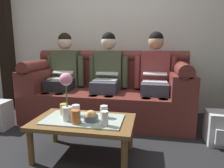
% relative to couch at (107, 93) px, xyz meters
% --- Properties ---
extents(ground_plane, '(14.00, 14.00, 0.00)m').
position_rel_couch_xyz_m(ground_plane, '(0.00, -1.17, -0.37)').
color(ground_plane, black).
extents(back_wall_patterned, '(6.00, 0.12, 2.90)m').
position_rel_couch_xyz_m(back_wall_patterned, '(0.00, 0.53, 1.08)').
color(back_wall_patterned, silver).
rests_on(back_wall_patterned, ground_plane).
extents(timber_pillar, '(0.20, 0.20, 2.90)m').
position_rel_couch_xyz_m(timber_pillar, '(-1.87, 0.41, 1.08)').
color(timber_pillar, black).
rests_on(timber_pillar, ground_plane).
extents(couch, '(2.23, 0.88, 0.96)m').
position_rel_couch_xyz_m(couch, '(0.00, 0.00, 0.00)').
color(couch, maroon).
rests_on(couch, ground_plane).
extents(person_left, '(0.56, 0.67, 1.22)m').
position_rel_couch_xyz_m(person_left, '(-0.65, -0.00, 0.29)').
color(person_left, '#232326').
rests_on(person_left, ground_plane).
extents(person_middle, '(0.56, 0.67, 1.22)m').
position_rel_couch_xyz_m(person_middle, '(0.00, -0.00, 0.29)').
color(person_middle, '#383D4C').
rests_on(person_middle, ground_plane).
extents(person_right, '(0.56, 0.67, 1.22)m').
position_rel_couch_xyz_m(person_right, '(0.65, -0.00, 0.29)').
color(person_right, '#383D4C').
rests_on(person_right, ground_plane).
extents(coffee_table, '(0.93, 0.55, 0.37)m').
position_rel_couch_xyz_m(coffee_table, '(0.00, -1.05, -0.06)').
color(coffee_table, brown).
rests_on(coffee_table, ground_plane).
extents(flower_vase, '(0.11, 0.11, 0.43)m').
position_rel_couch_xyz_m(flower_vase, '(-0.13, -1.12, 0.24)').
color(flower_vase, silver).
rests_on(flower_vase, coffee_table).
extents(snack_bowl, '(0.13, 0.13, 0.11)m').
position_rel_couch_xyz_m(snack_bowl, '(0.08, -1.09, 0.04)').
color(snack_bowl, '#4C5666').
rests_on(snack_bowl, coffee_table).
extents(cup_near_left, '(0.07, 0.07, 0.11)m').
position_rel_couch_xyz_m(cup_near_left, '(0.18, -0.98, 0.06)').
color(cup_near_left, silver).
rests_on(cup_near_left, coffee_table).
extents(cup_near_right, '(0.08, 0.08, 0.11)m').
position_rel_couch_xyz_m(cup_near_right, '(-0.22, -0.98, 0.05)').
color(cup_near_right, gold).
rests_on(cup_near_right, coffee_table).
extents(cup_far_center, '(0.08, 0.08, 0.12)m').
position_rel_couch_xyz_m(cup_far_center, '(-0.03, -1.17, 0.06)').
color(cup_far_center, '#B26633').
rests_on(cup_far_center, coffee_table).
extents(cup_far_left, '(0.08, 0.08, 0.11)m').
position_rel_couch_xyz_m(cup_far_left, '(-0.10, -0.99, 0.05)').
color(cup_far_left, silver).
rests_on(cup_far_left, coffee_table).
extents(cup_far_right, '(0.06, 0.06, 0.13)m').
position_rel_couch_xyz_m(cup_far_right, '(0.23, -1.18, 0.06)').
color(cup_far_right, white).
rests_on(cup_far_right, coffee_table).
extents(backpack_right, '(0.33, 0.32, 0.35)m').
position_rel_couch_xyz_m(backpack_right, '(1.37, -0.55, -0.20)').
color(backpack_right, '#B7B7BC').
rests_on(backpack_right, ground_plane).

